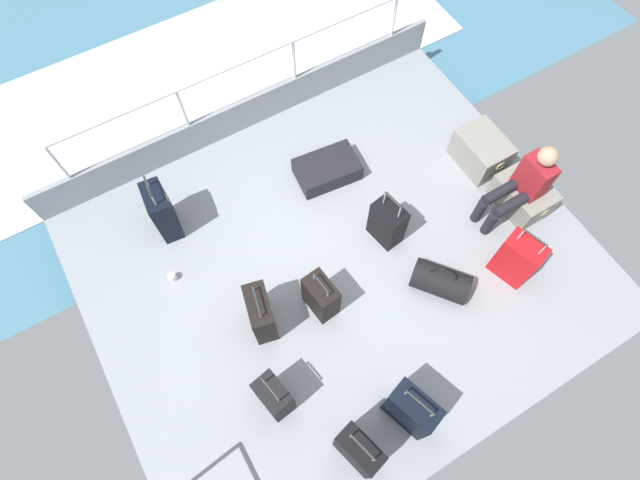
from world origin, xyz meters
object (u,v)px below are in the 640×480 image
passenger_seated (523,184)px  duffel_bag (440,281)px  cargo_crate_0 (481,151)px  suitcase_8 (411,410)px  suitcase_6 (162,211)px  suitcase_0 (327,169)px  paper_cup (172,277)px  suitcase_4 (321,296)px  suitcase_5 (517,259)px  suitcase_3 (274,396)px  suitcase_2 (261,313)px  cargo_crate_1 (523,195)px  suitcase_1 (358,451)px  suitcase_7 (387,223)px

passenger_seated → duffel_bag: passenger_seated is taller
cargo_crate_0 → suitcase_8: 3.07m
suitcase_6 → suitcase_0: bearing=80.7°
paper_cup → cargo_crate_0: bearing=83.1°
suitcase_4 → suitcase_5: suitcase_5 is taller
passenger_seated → suitcase_3: passenger_seated is taller
cargo_crate_0 → duffel_bag: (1.05, -1.35, -0.04)m
suitcase_2 → suitcase_8: size_ratio=0.89×
cargo_crate_1 → duffel_bag: duffel_bag is taller
suitcase_2 → duffel_bag: (0.59, 1.76, -0.14)m
suitcase_6 → duffel_bag: 3.01m
suitcase_0 → duffel_bag: 1.82m
suitcase_1 → suitcase_2: suitcase_1 is taller
suitcase_1 → paper_cup: 2.57m
cargo_crate_0 → paper_cup: size_ratio=6.37×
suitcase_1 → suitcase_5: size_ratio=1.06×
suitcase_1 → suitcase_8: bearing=94.5°
suitcase_1 → suitcase_8: suitcase_1 is taller
suitcase_2 → cargo_crate_1: bearing=85.8°
suitcase_2 → suitcase_8: 1.66m
passenger_seated → suitcase_6: passenger_seated is taller
duffel_bag → paper_cup: (-1.50, -2.37, -0.11)m
suitcase_6 → suitcase_1: bearing=9.9°
suitcase_4 → paper_cup: suitcase_4 is taller
passenger_seated → suitcase_4: passenger_seated is taller
suitcase_0 → suitcase_7: suitcase_7 is taller
suitcase_0 → suitcase_6: suitcase_6 is taller
suitcase_6 → duffel_bag: (2.10, 2.15, -0.18)m
suitcase_2 → suitcase_3: 0.79m
suitcase_6 → suitcase_4: bearing=30.7°
suitcase_1 → suitcase_4: size_ratio=1.33×
suitcase_6 → suitcase_7: size_ratio=1.11×
suitcase_3 → suitcase_5: bearing=88.3°
suitcase_0 → suitcase_1: suitcase_1 is taller
cargo_crate_1 → paper_cup: (-1.15, -3.78, -0.13)m
suitcase_6 → suitcase_7: 2.39m
suitcase_2 → suitcase_6: (-1.51, -0.38, 0.05)m
suitcase_5 → suitcase_7: size_ratio=1.06×
duffel_bag → cargo_crate_0: bearing=128.0°
suitcase_1 → suitcase_6: size_ratio=1.01×
suitcase_5 → suitcase_8: 1.89m
suitcase_3 → suitcase_5: size_ratio=0.89×
suitcase_0 → suitcase_7: bearing=8.2°
passenger_seated → suitcase_2: (-0.23, -2.99, -0.25)m
suitcase_3 → cargo_crate_1: bearing=98.5°
suitcase_5 → suitcase_7: 1.36m
suitcase_3 → suitcase_4: 1.05m
cargo_crate_0 → paper_cup: (-0.45, -3.73, -0.16)m
suitcase_4 → suitcase_5: bearing=70.4°
suitcase_8 → suitcase_3: bearing=-126.3°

